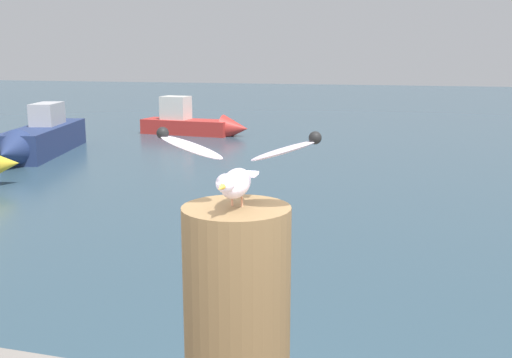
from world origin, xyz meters
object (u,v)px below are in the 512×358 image
at_px(mooring_post, 237,325).
at_px(seagull, 236,170).
at_px(boat_navy, 39,139).
at_px(boat_red, 197,124).

bearing_deg(mooring_post, seagull, -87.35).
distance_m(mooring_post, boat_navy, 16.65).
distance_m(boat_navy, boat_red, 6.39).
xyz_separation_m(seagull, boat_red, (-7.65, 18.76, -2.10)).
height_order(mooring_post, boat_navy, mooring_post).
height_order(seagull, boat_navy, seagull).
bearing_deg(seagull, boat_navy, 128.56).
distance_m(seagull, boat_navy, 16.71).
relative_size(seagull, boat_navy, 0.11).
bearing_deg(mooring_post, boat_red, 112.18).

